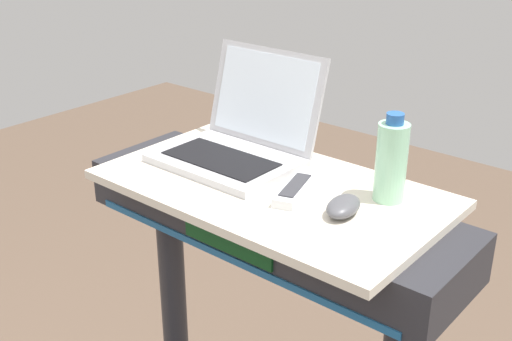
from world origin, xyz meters
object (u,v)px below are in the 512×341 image
laptop (239,139)px  water_bottle (391,161)px  computer_mouse (343,206)px  tv_remote (295,190)px

laptop → water_bottle: laptop is taller
computer_mouse → water_bottle: water_bottle is taller
laptop → water_bottle: (0.38, 0.03, 0.04)m
laptop → water_bottle: 0.39m
water_bottle → tv_remote: size_ratio=1.12×
water_bottle → tv_remote: 0.21m
laptop → tv_remote: size_ratio=1.93×
computer_mouse → tv_remote: computer_mouse is taller
tv_remote → laptop: bearing=161.6°
computer_mouse → laptop: bearing=155.5°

